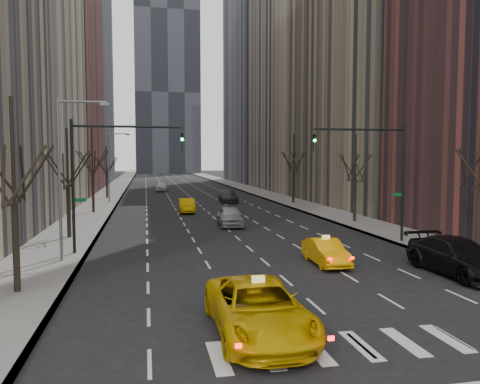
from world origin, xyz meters
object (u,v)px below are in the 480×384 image
taxi_sedan (326,252)px  silver_sedan_ahead (230,216)px  parked_suv_black (457,257)px  taxi_suv (258,309)px

taxi_sedan → silver_sedan_ahead: silver_sedan_ahead is taller
silver_sedan_ahead → parked_suv_black: size_ratio=0.79×
taxi_suv → parked_suv_black: (11.71, 5.80, 0.03)m
taxi_sedan → parked_suv_black: parked_suv_black is taller
taxi_suv → silver_sedan_ahead: (3.48, 24.65, -0.03)m
silver_sedan_ahead → parked_suv_black: parked_suv_black is taller
taxi_sedan → parked_suv_black: size_ratio=0.68×
parked_suv_black → taxi_sedan: bearing=147.2°
taxi_sedan → parked_suv_black: bearing=-30.4°
silver_sedan_ahead → parked_suv_black: 20.56m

